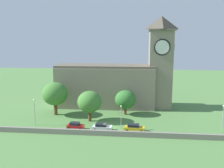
{
  "coord_description": "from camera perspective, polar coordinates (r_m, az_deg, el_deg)",
  "views": [
    {
      "loc": [
        6.96,
        -59.3,
        22.01
      ],
      "look_at": [
        0.13,
        7.35,
        9.53
      ],
      "focal_mm": 40.66,
      "sensor_mm": 36.0,
      "label": 1
    }
  ],
  "objects": [
    {
      "name": "streetlamp_west_end",
      "position": [
        66.59,
        -17.05,
        -5.17
      ],
      "size": [
        0.44,
        0.44,
        6.71
      ],
      "color": "#9EA0A5",
      "rests_on": "ground"
    },
    {
      "name": "tree_riverside_east",
      "position": [
        66.83,
        -5.08,
        -4.03
      ],
      "size": [
        6.36,
        6.36,
        8.13
      ],
      "color": "brown",
      "rests_on": "ground"
    },
    {
      "name": "car_red",
      "position": [
        62.8,
        -8.25,
        -9.26
      ],
      "size": [
        4.15,
        2.2,
        1.67
      ],
      "color": "red",
      "rests_on": "ground"
    },
    {
      "name": "church",
      "position": [
        80.26,
        1.61,
        0.94
      ],
      "size": [
        36.59,
        10.56,
        28.15
      ],
      "color": "gray",
      "rests_on": "ground"
    },
    {
      "name": "tree_by_tower",
      "position": [
        72.61,
        3.01,
        -3.52
      ],
      "size": [
        5.92,
        5.92,
        7.06
      ],
      "color": "brown",
      "rests_on": "ground"
    },
    {
      "name": "streetlamp_central",
      "position": [
        64.1,
        23.69,
        -6.23
      ],
      "size": [
        0.44,
        0.44,
        6.67
      ],
      "color": "#9EA0A5",
      "rests_on": "ground"
    },
    {
      "name": "car_white",
      "position": [
        61.46,
        -2.28,
        -9.61
      ],
      "size": [
        4.68,
        2.42,
        1.64
      ],
      "color": "silver",
      "rests_on": "ground"
    },
    {
      "name": "streetlamp_west_mid",
      "position": [
        61.04,
        2.05,
        -6.55
      ],
      "size": [
        0.44,
        0.44,
        5.96
      ],
      "color": "#9EA0A5",
      "rests_on": "ground"
    },
    {
      "name": "quay_barrier",
      "position": [
        58.32,
        -1.44,
        -10.97
      ],
      "size": [
        55.4,
        0.7,
        1.24
      ],
      "primitive_type": "cube",
      "color": "gray",
      "rests_on": "ground"
    },
    {
      "name": "car_yellow",
      "position": [
        61.05,
        4.99,
        -9.74
      ],
      "size": [
        4.86,
        2.34,
        1.73
      ],
      "color": "gold",
      "rests_on": "ground"
    },
    {
      "name": "ground_plane",
      "position": [
        77.81,
        0.48,
        -5.88
      ],
      "size": [
        200.0,
        200.0,
        0.0
      ],
      "primitive_type": "plane",
      "color": "#517F42"
    },
    {
      "name": "tree_churchyard",
      "position": [
        73.65,
        -12.7,
        -2.19
      ],
      "size": [
        7.24,
        7.24,
        9.4
      ],
      "color": "brown",
      "rests_on": "ground"
    }
  ]
}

